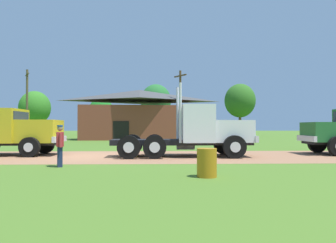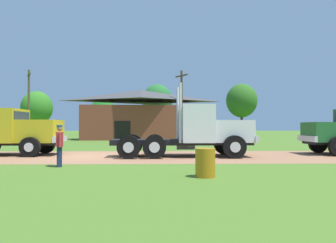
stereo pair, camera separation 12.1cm
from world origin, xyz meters
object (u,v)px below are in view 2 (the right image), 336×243
(visitor_standing_near, at_px, (59,144))
(steel_barrel, at_px, (205,163))
(utility_pole_near, at_px, (29,102))
(shed_building, at_px, (141,115))
(truck_near_left, at_px, (13,133))
(truck_foreground_white, at_px, (200,132))
(utility_pole_far, at_px, (182,103))

(visitor_standing_near, bearing_deg, steel_barrel, -25.38)
(visitor_standing_near, bearing_deg, utility_pole_near, 115.78)
(shed_building, bearing_deg, visitor_standing_near, -93.19)
(truck_near_left, xyz_separation_m, shed_building, (5.60, 21.12, 1.74))
(truck_foreground_white, xyz_separation_m, truck_near_left, (-10.18, 0.88, -0.04))
(shed_building, relative_size, utility_pole_far, 1.83)
(steel_barrel, bearing_deg, truck_near_left, 142.12)
(shed_building, xyz_separation_m, utility_pole_far, (4.92, -2.64, 1.34))
(visitor_standing_near, height_order, shed_building, shed_building)
(truck_foreground_white, xyz_separation_m, utility_pole_near, (-18.13, 21.08, 3.22))
(steel_barrel, bearing_deg, utility_pole_far, 87.81)
(truck_foreground_white, bearing_deg, steel_barrel, -95.66)
(shed_building, distance_m, utility_pole_near, 13.67)
(truck_near_left, relative_size, visitor_standing_near, 4.08)
(truck_near_left, bearing_deg, utility_pole_far, 60.35)
(utility_pole_near, xyz_separation_m, utility_pole_far, (18.48, -1.73, -0.18))
(truck_foreground_white, xyz_separation_m, shed_building, (-4.58, 22.00, 1.69))
(visitor_standing_near, relative_size, utility_pole_near, 0.19)
(truck_near_left, xyz_separation_m, utility_pole_near, (-7.96, 20.21, 3.26))
(utility_pole_near, bearing_deg, truck_near_left, -68.51)
(steel_barrel, distance_m, utility_pole_near, 32.94)
(truck_near_left, height_order, shed_building, shed_building)
(steel_barrel, xyz_separation_m, utility_pole_far, (0.99, 25.89, 3.88))
(utility_pole_far, bearing_deg, visitor_standing_near, -105.27)
(steel_barrel, bearing_deg, utility_pole_near, 122.34)
(truck_near_left, bearing_deg, utility_pole_near, 111.49)
(shed_building, relative_size, utility_pole_near, 1.75)
(truck_foreground_white, relative_size, shed_building, 0.50)
(truck_near_left, distance_m, steel_barrel, 12.10)
(truck_near_left, relative_size, steel_barrel, 7.47)
(shed_building, height_order, utility_pole_far, utility_pole_far)
(truck_foreground_white, relative_size, truck_near_left, 1.12)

